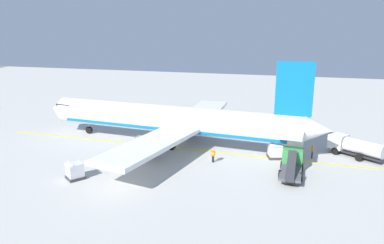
# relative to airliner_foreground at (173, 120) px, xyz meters

# --- Properties ---
(airliner_foreground) EXTENTS (34.63, 41.73, 11.90)m
(airliner_foreground) POSITION_rel_airliner_foreground_xyz_m (0.00, 0.00, 0.00)
(airliner_foreground) COLOR white
(airliner_foreground) RESTS_ON ground
(service_truck_fuel) EXTENTS (6.70, 2.52, 2.67)m
(service_truck_fuel) POSITION_rel_airliner_foreground_xyz_m (-5.86, -16.29, -2.22)
(service_truck_fuel) COLOR #338C3F
(service_truck_fuel) RESTS_ON ground
(service_truck_baggage) EXTENTS (5.32, 6.62, 2.40)m
(service_truck_baggage) POSITION_rel_airliner_foreground_xyz_m (1.83, -23.63, -1.99)
(service_truck_baggage) COLOR white
(service_truck_baggage) RESTS_ON ground
(cargo_container_near) EXTENTS (2.38, 2.38, 1.86)m
(cargo_container_near) POSITION_rel_airliner_foreground_xyz_m (-14.66, 5.60, -2.52)
(cargo_container_near) COLOR #333338
(cargo_container_near) RESTS_ON ground
(cargo_container_mid) EXTENTS (2.24, 2.24, 2.02)m
(cargo_container_mid) POSITION_rel_airliner_foreground_xyz_m (-1.62, -14.18, -2.44)
(cargo_container_mid) COLOR #333338
(cargo_container_mid) RESTS_ON ground
(cargo_container_far) EXTENTS (2.43, 2.43, 2.00)m
(cargo_container_far) POSITION_rel_airliner_foreground_xyz_m (1.49, -15.76, -2.45)
(cargo_container_far) COLOR #333338
(cargo_container_far) RESTS_ON ground
(crew_marshaller) EXTENTS (0.40, 0.58, 1.68)m
(crew_marshaller) POSITION_rel_airliner_foreground_xyz_m (7.52, -16.72, -2.40)
(crew_marshaller) COLOR #191E33
(crew_marshaller) RESTS_ON ground
(crew_loader_left) EXTENTS (0.62, 0.31, 1.76)m
(crew_loader_left) POSITION_rel_airliner_foreground_xyz_m (-0.30, -18.56, -2.35)
(crew_loader_left) COLOR #191E33
(crew_loader_left) RESTS_ON ground
(crew_loader_right) EXTENTS (0.41, 0.57, 1.68)m
(crew_loader_right) POSITION_rel_airliner_foreground_xyz_m (-5.45, -7.19, -2.40)
(crew_loader_right) COLOR #191E33
(crew_loader_right) RESTS_ON ground
(crew_supervisor) EXTENTS (0.41, 0.57, 1.64)m
(crew_supervisor) POSITION_rel_airliner_foreground_xyz_m (9.25, -16.83, -2.43)
(crew_supervisor) COLOR #191E33
(crew_supervisor) RESTS_ON ground
(apron_guide_line) EXTENTS (0.30, 60.00, 0.01)m
(apron_guide_line) POSITION_rel_airliner_foreground_xyz_m (-1.86, -4.43, -3.39)
(apron_guide_line) COLOR yellow
(apron_guide_line) RESTS_ON ground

